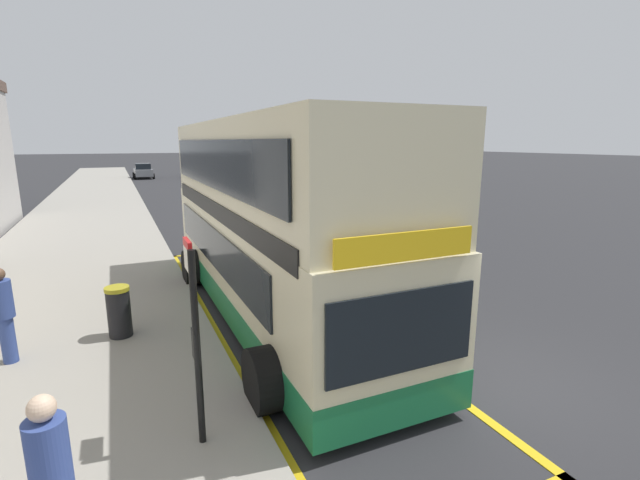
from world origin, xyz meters
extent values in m
plane|color=#28282B|center=(0.00, 32.00, 0.00)|extent=(260.00, 260.00, 0.00)
cube|color=gray|center=(-7.00, 32.00, 0.07)|extent=(6.00, 76.00, 0.14)
cube|color=beige|center=(-2.45, 4.83, 1.35)|extent=(2.48, 10.51, 2.30)
cube|color=beige|center=(-2.45, 4.83, 3.45)|extent=(2.46, 10.30, 1.90)
cube|color=#196B3D|center=(-2.45, 4.83, 0.50)|extent=(2.50, 10.53, 0.60)
cube|color=black|center=(-2.45, 4.83, 2.52)|extent=(2.51, 9.67, 0.36)
cube|color=black|center=(-3.71, 5.23, 1.65)|extent=(0.04, 8.41, 0.90)
cube|color=black|center=(-3.71, 4.83, 3.50)|extent=(0.04, 9.25, 1.00)
cube|color=black|center=(-2.45, -0.45, 1.60)|extent=(2.19, 0.04, 1.10)
cube|color=yellow|center=(-2.45, -0.45, 2.72)|extent=(1.99, 0.04, 0.36)
cylinder|color=black|center=(-3.78, 1.05, 0.50)|extent=(0.56, 1.00, 1.00)
cylinder|color=black|center=(-1.12, 1.05, 0.50)|extent=(0.56, 1.00, 1.00)
cylinder|color=black|center=(-3.78, 7.72, 0.50)|extent=(0.56, 1.00, 1.00)
cylinder|color=black|center=(-1.12, 7.72, 0.50)|extent=(0.56, 1.00, 1.00)
cube|color=gold|center=(-3.92, 4.70, 0.01)|extent=(0.16, 13.22, 0.01)
cube|color=gold|center=(-0.98, 4.70, 0.01)|extent=(0.16, 13.22, 0.01)
cube|color=gold|center=(-2.45, 11.24, 0.01)|extent=(3.10, 0.16, 0.01)
cylinder|color=black|center=(-4.86, 0.50, 1.43)|extent=(0.09, 0.09, 2.57)
cube|color=silver|center=(-4.86, 0.76, 2.53)|extent=(0.05, 0.42, 0.30)
cube|color=red|center=(-4.86, 0.76, 2.73)|extent=(0.05, 0.42, 0.10)
cube|color=black|center=(-4.86, 0.60, 1.44)|extent=(0.06, 0.28, 0.40)
cube|color=#196066|center=(5.06, 27.68, 0.66)|extent=(1.76, 4.20, 0.72)
cube|color=black|center=(5.06, 27.58, 1.32)|extent=(1.52, 1.90, 0.60)
cylinder|color=black|center=(4.13, 28.98, 0.30)|extent=(0.22, 0.60, 0.60)
cylinder|color=black|center=(6.00, 28.98, 0.30)|extent=(0.22, 0.60, 0.60)
cylinder|color=black|center=(4.13, 26.38, 0.30)|extent=(0.22, 0.60, 0.60)
cylinder|color=black|center=(6.00, 26.38, 0.30)|extent=(0.22, 0.60, 0.60)
cube|color=slate|center=(2.70, 46.88, 0.66)|extent=(1.76, 4.20, 0.72)
cube|color=black|center=(2.70, 46.78, 1.32)|extent=(1.52, 1.90, 0.60)
cylinder|color=black|center=(1.77, 48.18, 0.30)|extent=(0.22, 0.60, 0.60)
cylinder|color=black|center=(3.64, 48.18, 0.30)|extent=(0.22, 0.60, 0.60)
cylinder|color=black|center=(1.77, 45.58, 0.30)|extent=(0.22, 0.60, 0.60)
cylinder|color=black|center=(3.64, 45.58, 0.30)|extent=(0.22, 0.60, 0.60)
cube|color=slate|center=(-2.64, 48.19, 0.66)|extent=(1.76, 4.20, 0.72)
cube|color=black|center=(-2.64, 48.09, 1.32)|extent=(1.52, 1.90, 0.60)
cylinder|color=black|center=(-3.58, 49.49, 0.30)|extent=(0.22, 0.60, 0.60)
cylinder|color=black|center=(-1.71, 49.49, 0.30)|extent=(0.22, 0.60, 0.60)
cylinder|color=black|center=(-3.58, 46.89, 0.30)|extent=(0.22, 0.60, 0.60)
cylinder|color=black|center=(-1.71, 46.89, 0.30)|extent=(0.22, 0.60, 0.60)
cube|color=maroon|center=(4.77, 52.11, 0.66)|extent=(1.76, 4.20, 0.72)
cube|color=black|center=(4.77, 52.01, 1.32)|extent=(1.52, 1.90, 0.60)
cylinder|color=black|center=(3.84, 53.41, 0.30)|extent=(0.22, 0.60, 0.60)
cylinder|color=black|center=(5.71, 53.41, 0.30)|extent=(0.22, 0.60, 0.60)
cylinder|color=black|center=(3.84, 50.81, 0.30)|extent=(0.22, 0.60, 0.60)
cylinder|color=black|center=(5.71, 50.81, 0.30)|extent=(0.22, 0.60, 0.60)
cylinder|color=#33478C|center=(-6.33, -0.83, 1.34)|extent=(0.34, 0.34, 0.68)
sphere|color=beige|center=(-6.33, -0.83, 1.80)|extent=(0.23, 0.23, 0.23)
cylinder|color=#33478C|center=(-7.56, 4.11, 0.56)|extent=(0.24, 0.24, 0.84)
cylinder|color=#33478C|center=(-7.56, 4.11, 1.31)|extent=(0.34, 0.34, 0.66)
cylinder|color=black|center=(-5.76, 4.49, 0.61)|extent=(0.45, 0.45, 0.95)
cylinder|color=#A5991E|center=(-5.76, 4.49, 1.13)|extent=(0.47, 0.47, 0.08)
camera|label=1|loc=(-5.61, -4.84, 3.97)|focal=25.25mm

